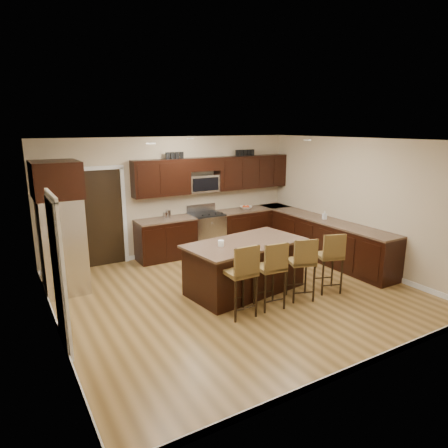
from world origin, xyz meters
TOP-DOWN VIEW (x-y plane):
  - floor at (0.00, 0.00)m, footprint 6.00×6.00m
  - ceiling at (0.00, 0.00)m, footprint 6.00×6.00m
  - wall_back at (0.00, 2.75)m, footprint 6.00×0.00m
  - wall_left at (-3.00, 0.00)m, footprint 0.00×5.50m
  - wall_right at (3.00, 0.00)m, footprint 0.00×5.50m
  - base_cabinets at (1.90, 1.45)m, footprint 4.02×3.96m
  - upper_cabinets at (1.04, 2.58)m, footprint 4.00×0.33m
  - range at (0.68, 2.45)m, footprint 0.76×0.64m
  - microwave at (0.68, 2.60)m, footprint 0.76×0.31m
  - doorway at (-1.65, 2.73)m, footprint 0.85×0.03m
  - pantry_door at (-2.98, -0.30)m, footprint 0.03×0.80m
  - letter_decor at (0.90, 2.58)m, footprint 2.20×0.03m
  - island at (0.20, 0.04)m, footprint 2.28×1.40m
  - stool_left at (-0.41, -0.81)m, footprint 0.45×0.45m
  - stool_mid at (0.16, -0.80)m, footprint 0.47×0.47m
  - stool_right at (0.81, -0.80)m, footprint 0.53×0.53m
  - refrigerator at (-2.62, 1.70)m, footprint 0.79×0.92m
  - floor_mat at (0.27, 1.32)m, footprint 1.12×0.91m
  - fruit_bowl at (1.80, 2.45)m, footprint 0.39×0.39m
  - soap_bottle at (2.70, 0.66)m, footprint 0.11×0.11m
  - canister_tall at (-0.27, 2.45)m, footprint 0.12×0.12m
  - canister_short at (-0.34, 2.45)m, footprint 0.11×0.11m
  - island_jar at (-0.30, 0.04)m, footprint 0.10×0.10m
  - stool_extra at (1.46, -0.80)m, footprint 0.53×0.53m

SIDE VIEW (x-z plane):
  - floor at x=0.00m, z-range 0.00..0.00m
  - floor_mat at x=0.27m, z-range 0.00..0.01m
  - island at x=0.20m, z-range -0.03..0.89m
  - base_cabinets at x=1.90m, z-range 0.00..0.92m
  - range at x=0.68m, z-range -0.08..1.03m
  - stool_right at x=0.81m, z-range 0.14..1.25m
  - stool_extra at x=1.46m, z-range 0.14..1.25m
  - stool_mid at x=0.16m, z-range 0.14..1.28m
  - stool_left at x=-0.41m, z-range 0.15..1.33m
  - fruit_bowl at x=1.80m, z-range 0.92..0.99m
  - island_jar at x=-0.30m, z-range 0.92..1.02m
  - canister_short at x=-0.34m, z-range 0.92..1.07m
  - soap_bottle at x=2.70m, z-range 0.92..1.10m
  - canister_tall at x=-0.27m, z-range 0.92..1.11m
  - pantry_door at x=-2.98m, z-range 0.00..2.04m
  - doorway at x=-1.65m, z-range 0.00..2.06m
  - refrigerator at x=-2.62m, z-range 0.03..2.38m
  - wall_back at x=0.00m, z-range -1.65..4.35m
  - wall_left at x=-3.00m, z-range -1.40..4.10m
  - wall_right at x=3.00m, z-range -1.40..4.10m
  - microwave at x=0.68m, z-range 1.42..1.82m
  - upper_cabinets at x=1.04m, z-range 1.44..2.24m
  - letter_decor at x=0.90m, z-range 2.22..2.37m
  - ceiling at x=0.00m, z-range 2.70..2.70m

